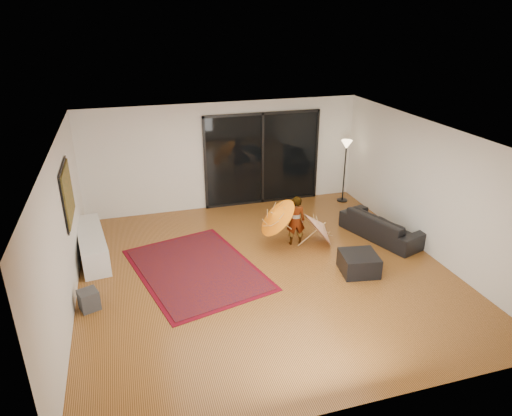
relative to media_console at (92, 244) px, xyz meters
name	(u,v)px	position (x,y,z in m)	size (l,w,h in m)	color
floor	(266,272)	(3.25, -1.61, -0.27)	(7.00, 7.00, 0.00)	#A9662E
ceiling	(267,137)	(3.25, -1.61, 2.43)	(7.00, 7.00, 0.00)	white
wall_back	(224,156)	(3.25, 1.89, 1.08)	(7.00, 7.00, 0.00)	silver
wall_front	(357,322)	(3.25, -5.11, 1.08)	(7.00, 7.00, 0.00)	silver
wall_left	(63,232)	(-0.25, -1.61, 1.08)	(7.00, 7.00, 0.00)	silver
wall_right	(429,189)	(6.75, -1.61, 1.08)	(7.00, 7.00, 0.00)	silver
sliding_door	(262,159)	(4.25, 1.86, 0.93)	(3.06, 0.07, 2.40)	black
painting	(68,194)	(-0.21, -0.61, 1.38)	(0.04, 1.28, 1.08)	black
media_console	(92,244)	(0.00, 0.00, 0.00)	(0.49, 1.97, 0.55)	white
speaker	(89,300)	(0.00, -1.91, -0.10)	(0.31, 0.31, 0.35)	#424244
persian_rug	(196,269)	(1.96, -1.14, -0.26)	(2.79, 3.40, 0.02)	#5C0715
sofa	(382,226)	(6.20, -0.91, 0.01)	(1.94, 0.76, 0.57)	black
ottoman	(359,263)	(4.98, -2.13, -0.08)	(0.68, 0.68, 0.39)	black
floor_lamp	(346,154)	(6.35, 1.32, 1.04)	(0.29, 0.29, 1.67)	black
child	(296,220)	(4.22, -0.66, 0.29)	(0.41, 0.27, 1.12)	#999999
parasol_orange	(272,217)	(3.67, -0.71, 0.46)	(0.77, 0.93, 0.91)	orange
parasol_white	(324,222)	(4.82, -0.81, 0.23)	(0.69, 0.89, 0.96)	white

